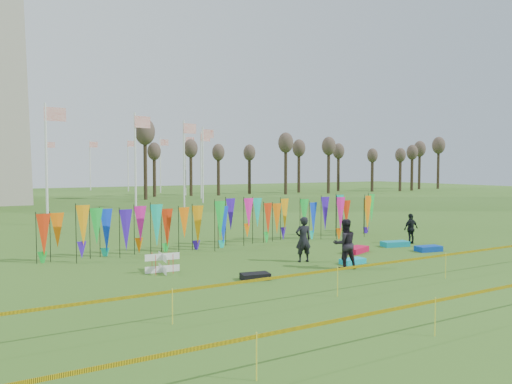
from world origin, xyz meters
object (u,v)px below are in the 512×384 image
box_kite (162,263)px  kite_bag_turquoise (353,261)px  person_right (411,229)px  kite_bag_red (356,250)px  person_mid (345,244)px  kite_bag_black (255,276)px  kite_bag_blue (428,249)px  person_left (303,239)px  kite_bag_teal (395,244)px

box_kite → kite_bag_turquoise: 7.48m
person_right → kite_bag_red: size_ratio=1.12×
person_mid → kite_bag_black: size_ratio=1.95×
kite_bag_blue → kite_bag_red: size_ratio=0.86×
box_kite → person_right: bearing=1.1°
person_mid → person_right: size_ratio=1.24×
kite_bag_turquoise → kite_bag_red: size_ratio=0.75×
person_mid → kite_bag_red: 3.77m
kite_bag_blue → kite_bag_red: (-3.10, 1.38, 0.00)m
person_left → person_mid: size_ratio=0.97×
person_right → kite_bag_blue: person_right is taller
box_kite → person_mid: size_ratio=0.38×
person_right → kite_bag_blue: 2.30m
person_left → person_mid: bearing=118.7°
person_right → kite_bag_teal: bearing=9.5°
box_kite → kite_bag_blue: bearing=-8.1°
box_kite → kite_bag_turquoise: box_kite is taller
box_kite → person_left: size_ratio=0.39×
kite_bag_teal → kite_bag_turquoise: bearing=-154.2°
kite_bag_turquoise → kite_bag_teal: kite_bag_teal is taller
person_mid → person_right: person_mid is taller
person_left → person_right: size_ratio=1.21×
person_left → person_right: (7.45, 1.16, -0.16)m
kite_bag_teal → person_right: bearing=9.1°
kite_bag_turquoise → kite_bag_red: 2.64m
kite_bag_black → person_mid: bearing=-1.6°
kite_bag_teal → person_left: bearing=-171.2°
kite_bag_turquoise → kite_bag_blue: 4.98m
person_mid → kite_bag_red: person_mid is taller
person_right → kite_bag_teal: size_ratio=1.16×
kite_bag_blue → kite_bag_red: kite_bag_red is taller
kite_bag_black → kite_bag_teal: kite_bag_teal is taller
kite_bag_blue → kite_bag_teal: kite_bag_teal is taller
kite_bag_turquoise → kite_bag_black: bearing=-174.5°
kite_bag_turquoise → kite_bag_red: (1.86, 1.87, 0.02)m
person_left → kite_bag_red: size_ratio=1.36×
person_right → kite_bag_blue: size_ratio=1.31×
kite_bag_red → person_right: bearing=8.1°
person_right → box_kite: bearing=1.5°
box_kite → person_right: 13.10m
person_right → kite_bag_black: size_ratio=1.57×
person_mid → kite_bag_teal: size_ratio=1.45×
person_mid → kite_bag_teal: bearing=-136.6°
kite_bag_turquoise → kite_bag_teal: bearing=25.8°
box_kite → kite_bag_red: bearing=-2.1°
box_kite → kite_bag_blue: size_ratio=0.62×
kite_bag_turquoise → kite_bag_blue: size_ratio=0.88×
box_kite → person_right: person_right is taller
person_right → kite_bag_turquoise: 6.48m
person_mid → kite_bag_red: bearing=-121.9°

